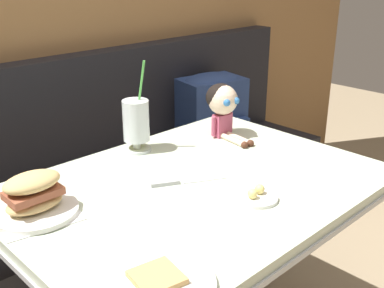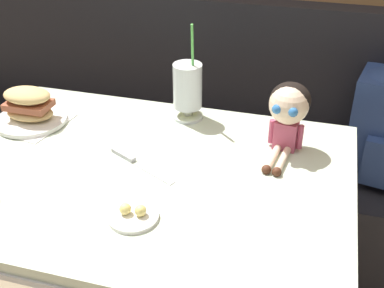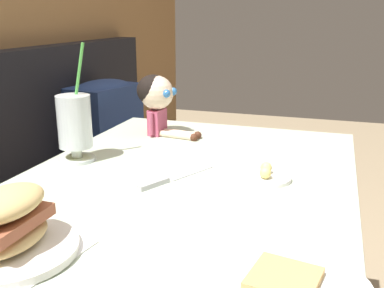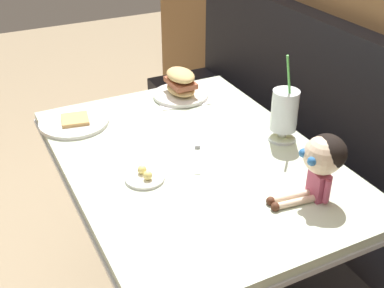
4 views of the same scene
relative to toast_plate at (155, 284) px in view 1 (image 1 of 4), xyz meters
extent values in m
cube|color=olive|center=(0.40, 1.16, 0.45)|extent=(4.40, 0.08, 2.40)
cube|color=black|center=(0.40, 0.88, -0.52)|extent=(2.60, 0.48, 0.45)
cube|color=black|center=(0.40, 1.07, -0.02)|extent=(2.60, 0.10, 0.55)
cube|color=beige|center=(0.40, 0.29, -0.02)|extent=(1.10, 0.80, 0.03)
cube|color=#B7BABF|center=(0.40, 0.29, -0.05)|extent=(1.11, 0.81, 0.02)
cylinder|color=#A5A8AD|center=(0.40, 0.29, -0.38)|extent=(0.14, 0.14, 0.65)
cylinder|color=white|center=(0.00, 0.00, 0.00)|extent=(0.25, 0.25, 0.01)
cube|color=tan|center=(0.01, 0.00, 0.01)|extent=(0.11, 0.11, 0.01)
cylinder|color=silver|center=(0.43, 0.61, 0.00)|extent=(0.10, 0.10, 0.01)
cylinder|color=silver|center=(0.43, 0.61, 0.02)|extent=(0.03, 0.03, 0.03)
cylinder|color=silver|center=(0.43, 0.61, 0.10)|extent=(0.09, 0.09, 0.14)
cylinder|color=#E0DB6B|center=(0.43, 0.61, 0.09)|extent=(0.08, 0.08, 0.12)
cylinder|color=#51B74C|center=(0.44, 0.60, 0.20)|extent=(0.02, 0.05, 0.22)
cube|color=white|center=(-0.03, 0.44, -0.01)|extent=(0.23, 0.23, 0.00)
cylinder|color=white|center=(-0.03, 0.44, 0.00)|extent=(0.22, 0.22, 0.01)
ellipsoid|color=tan|center=(-0.03, 0.44, 0.03)|extent=(0.15, 0.10, 0.04)
cube|color=#995138|center=(-0.03, 0.44, 0.05)|extent=(0.14, 0.09, 0.02)
ellipsoid|color=tan|center=(-0.03, 0.44, 0.09)|extent=(0.15, 0.10, 0.04)
cylinder|color=white|center=(0.44, 0.10, 0.00)|extent=(0.12, 0.12, 0.01)
sphere|color=#F4E07A|center=(0.42, 0.10, 0.02)|extent=(0.03, 0.03, 0.03)
sphere|color=#F4E07A|center=(0.46, 0.10, 0.02)|extent=(0.03, 0.03, 0.03)
cube|color=silver|center=(0.43, 0.28, -0.01)|extent=(0.13, 0.08, 0.00)
cube|color=#B2B5BA|center=(0.32, 0.34, 0.00)|extent=(0.08, 0.05, 0.01)
cube|color=#B74C6B|center=(0.74, 0.50, 0.03)|extent=(0.07, 0.05, 0.08)
sphere|color=beige|center=(0.74, 0.50, 0.13)|extent=(0.11, 0.11, 0.11)
ellipsoid|color=black|center=(0.75, 0.51, 0.14)|extent=(0.12, 0.12, 0.10)
sphere|color=#2D6BB2|center=(0.72, 0.46, 0.14)|extent=(0.03, 0.03, 0.03)
sphere|color=#2D6BB2|center=(0.76, 0.45, 0.14)|extent=(0.03, 0.03, 0.03)
cylinder|color=beige|center=(0.72, 0.43, 0.00)|extent=(0.03, 0.12, 0.02)
cylinder|color=beige|center=(0.75, 0.42, 0.00)|extent=(0.03, 0.12, 0.02)
sphere|color=#4C2819|center=(0.71, 0.37, 0.00)|extent=(0.03, 0.03, 0.03)
sphere|color=#4C2819|center=(0.74, 0.36, 0.00)|extent=(0.03, 0.03, 0.03)
cylinder|color=#B74C6B|center=(0.70, 0.51, 0.04)|extent=(0.02, 0.02, 0.07)
cylinder|color=#B74C6B|center=(0.78, 0.50, 0.04)|extent=(0.02, 0.02, 0.07)
cube|color=navy|center=(1.10, 0.90, -0.11)|extent=(0.33, 0.25, 0.38)
cube|color=navy|center=(1.10, 0.78, -0.18)|extent=(0.22, 0.09, 0.17)
ellipsoid|color=navy|center=(1.10, 0.90, 0.07)|extent=(0.32, 0.24, 0.07)
camera|label=1|loc=(-0.50, -0.62, 0.62)|focal=44.62mm
camera|label=2|loc=(0.82, -0.73, 0.73)|focal=46.23mm
camera|label=3|loc=(-0.56, -0.04, 0.38)|focal=41.17mm
camera|label=4|loc=(1.62, -0.33, 0.85)|focal=46.84mm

